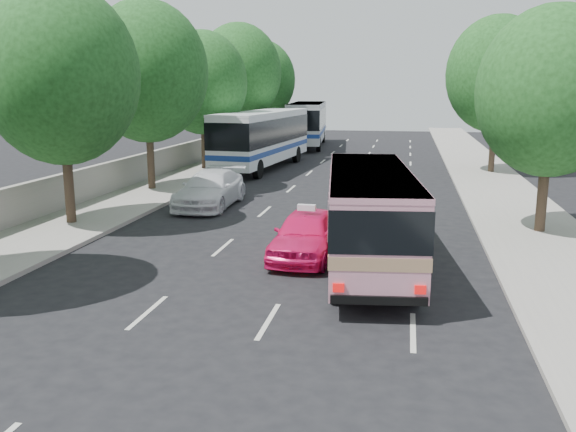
% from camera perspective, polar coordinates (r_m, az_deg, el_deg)
% --- Properties ---
extents(ground, '(120.00, 120.00, 0.00)m').
position_cam_1_polar(ground, '(15.98, -3.77, -6.93)').
color(ground, black).
rests_on(ground, ground).
extents(sidewalk_left, '(4.00, 90.00, 0.15)m').
position_cam_1_polar(sidewalk_left, '(37.11, -8.63, 3.96)').
color(sidewalk_left, '#9E998E').
rests_on(sidewalk_left, ground).
extents(sidewalk_right, '(4.00, 90.00, 0.12)m').
position_cam_1_polar(sidewalk_right, '(35.28, 18.42, 3.04)').
color(sidewalk_right, '#9E998E').
rests_on(sidewalk_right, ground).
extents(low_wall, '(0.30, 90.00, 1.50)m').
position_cam_1_polar(low_wall, '(37.65, -11.26, 5.24)').
color(low_wall, '#9E998E').
rests_on(low_wall, sidewalk_left).
extents(tree_left_b, '(5.70, 5.70, 8.88)m').
position_cam_1_polar(tree_left_b, '(23.97, -20.46, 12.80)').
color(tree_left_b, '#38281E').
rests_on(tree_left_b, ground).
extents(tree_left_c, '(6.00, 6.00, 9.35)m').
position_cam_1_polar(tree_left_c, '(31.19, -13.02, 13.44)').
color(tree_left_c, '#38281E').
rests_on(tree_left_c, ground).
extents(tree_left_d, '(5.52, 5.52, 8.60)m').
position_cam_1_polar(tree_left_d, '(38.60, -7.94, 12.56)').
color(tree_left_d, '#38281E').
rests_on(tree_left_d, ground).
extents(tree_left_e, '(6.30, 6.30, 9.82)m').
position_cam_1_polar(tree_left_e, '(46.24, -4.56, 13.51)').
color(tree_left_e, '#38281E').
rests_on(tree_left_e, ground).
extents(tree_left_f, '(5.88, 5.88, 9.16)m').
position_cam_1_polar(tree_left_f, '(54.02, -2.43, 12.85)').
color(tree_left_f, '#38281E').
rests_on(tree_left_f, ground).
extents(tree_right_near, '(5.10, 5.10, 7.95)m').
position_cam_1_polar(tree_right_near, '(23.06, 23.69, 11.08)').
color(tree_right_near, '#38281E').
rests_on(tree_right_near, ground).
extents(tree_right_far, '(6.00, 6.00, 9.35)m').
position_cam_1_polar(tree_right_far, '(38.90, 19.16, 12.75)').
color(tree_right_far, '#38281E').
rests_on(tree_right_far, ground).
extents(pink_bus, '(3.29, 9.13, 2.85)m').
position_cam_1_polar(pink_bus, '(17.65, 7.63, 0.77)').
color(pink_bus, '#CD8499').
rests_on(pink_bus, ground).
extents(pink_taxi, '(2.00, 4.46, 1.49)m').
position_cam_1_polar(pink_taxi, '(18.71, 1.74, -1.70)').
color(pink_taxi, '#F11562').
rests_on(pink_taxi, ground).
extents(white_pickup, '(2.18, 5.35, 1.55)m').
position_cam_1_polar(white_pickup, '(26.99, -7.28, 2.52)').
color(white_pickup, white).
rests_on(white_pickup, ground).
extents(tour_coach_front, '(3.79, 12.44, 3.66)m').
position_cam_1_polar(tour_coach_front, '(39.26, -2.37, 7.64)').
color(tour_coach_front, white).
rests_on(tour_coach_front, ground).
extents(tour_coach_rear, '(3.93, 12.94, 3.81)m').
position_cam_1_polar(tour_coach_rear, '(54.30, 1.84, 8.94)').
color(tour_coach_rear, silver).
rests_on(tour_coach_rear, ground).
extents(taxi_roof_sign, '(0.56, 0.21, 0.18)m').
position_cam_1_polar(taxi_roof_sign, '(18.53, 1.75, 0.80)').
color(taxi_roof_sign, silver).
rests_on(taxi_roof_sign, pink_taxi).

